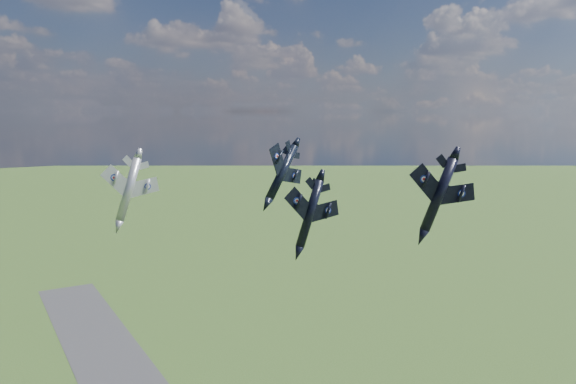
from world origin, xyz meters
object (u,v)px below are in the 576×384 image
jet_right_navy (439,195)px  jet_left_silver (129,189)px  jet_high_navy (282,172)px  jet_lead_navy (310,213)px

jet_right_navy → jet_left_silver: bearing=168.0°
jet_high_navy → jet_left_silver: (-29.88, -4.38, -0.61)m
jet_lead_navy → jet_high_navy: 12.19m
jet_right_navy → jet_high_navy: jet_high_navy is taller
jet_right_navy → jet_left_silver: 47.15m
jet_right_navy → jet_high_navy: bearing=128.4°
jet_lead_navy → jet_right_navy: bearing=-65.9°
jet_lead_navy → jet_high_navy: (0.44, 10.54, 6.11)m
jet_lead_navy → jet_right_navy: size_ratio=1.07×
jet_right_navy → jet_high_navy: size_ratio=0.93×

